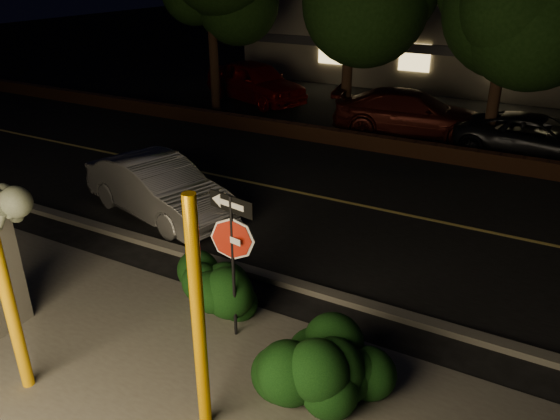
# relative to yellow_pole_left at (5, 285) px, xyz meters

# --- Properties ---
(ground) EXTENTS (90.00, 90.00, 0.00)m
(ground) POSITION_rel_yellow_pole_left_xyz_m (1.44, 11.24, -1.69)
(ground) COLOR black
(ground) RESTS_ON ground
(patio) EXTENTS (14.00, 6.00, 0.02)m
(patio) POSITION_rel_yellow_pole_left_xyz_m (1.44, 0.24, -1.68)
(patio) COLOR #4C4944
(patio) RESTS_ON ground
(road) EXTENTS (80.00, 8.00, 0.01)m
(road) POSITION_rel_yellow_pole_left_xyz_m (1.44, 8.24, -1.69)
(road) COLOR black
(road) RESTS_ON ground
(lane_marking) EXTENTS (80.00, 0.12, 0.00)m
(lane_marking) POSITION_rel_yellow_pole_left_xyz_m (1.44, 8.24, -1.68)
(lane_marking) COLOR #CFB353
(lane_marking) RESTS_ON road
(curb) EXTENTS (80.00, 0.25, 0.12)m
(curb) POSITION_rel_yellow_pole_left_xyz_m (1.44, 4.14, -1.63)
(curb) COLOR #4C4944
(curb) RESTS_ON ground
(brick_wall) EXTENTS (40.00, 0.35, 0.50)m
(brick_wall) POSITION_rel_yellow_pole_left_xyz_m (1.44, 12.54, -1.44)
(brick_wall) COLOR #432415
(brick_wall) RESTS_ON ground
(parking_lot) EXTENTS (40.00, 12.00, 0.01)m
(parking_lot) POSITION_rel_yellow_pole_left_xyz_m (1.44, 18.24, -1.69)
(parking_lot) COLOR black
(parking_lot) RESTS_ON ground
(building) EXTENTS (22.00, 10.20, 4.00)m
(building) POSITION_rel_yellow_pole_left_xyz_m (1.44, 26.22, 0.31)
(building) COLOR slate
(building) RESTS_ON ground
(yellow_pole_left) EXTENTS (0.17, 0.17, 3.39)m
(yellow_pole_left) POSITION_rel_yellow_pole_left_xyz_m (0.00, 0.00, 0.00)
(yellow_pole_left) COLOR #FFB10A
(yellow_pole_left) RESTS_ON ground
(yellow_pole_right) EXTENTS (0.17, 0.17, 3.31)m
(yellow_pole_right) POSITION_rel_yellow_pole_left_xyz_m (2.67, 0.64, -0.04)
(yellow_pole_right) COLOR #EA9C00
(yellow_pole_right) RESTS_ON ground
(signpost) EXTENTS (0.83, 0.17, 2.48)m
(signpost) POSITION_rel_yellow_pole_left_xyz_m (2.00, 2.41, 0.07)
(signpost) COLOR black
(signpost) RESTS_ON ground
(hedge_center) EXTENTS (2.27, 1.57, 1.08)m
(hedge_center) POSITION_rel_yellow_pole_left_xyz_m (1.24, 2.73, -1.15)
(hedge_center) COLOR black
(hedge_center) RESTS_ON ground
(hedge_right) EXTENTS (1.99, 1.24, 1.22)m
(hedge_right) POSITION_rel_yellow_pole_left_xyz_m (3.48, 1.80, -1.08)
(hedge_right) COLOR black
(hedge_right) RESTS_ON ground
(hedge_far_right) EXTENTS (1.72, 1.32, 1.06)m
(hedge_far_right) POSITION_rel_yellow_pole_left_xyz_m (3.94, 2.06, -1.16)
(hedge_far_right) COLOR black
(hedge_far_right) RESTS_ON ground
(silver_sedan) EXTENTS (4.45, 2.49, 1.39)m
(silver_sedan) POSITION_rel_yellow_pole_left_xyz_m (-2.11, 5.46, -1.00)
(silver_sedan) COLOR silver
(silver_sedan) RESTS_ON ground
(parked_car_red) EXTENTS (5.43, 3.66, 1.72)m
(parked_car_red) POSITION_rel_yellow_pole_left_xyz_m (-6.02, 16.43, -0.84)
(parked_car_red) COLOR maroon
(parked_car_red) RESTS_ON ground
(parked_car_darkred) EXTENTS (5.66, 3.16, 1.55)m
(parked_car_darkred) POSITION_rel_yellow_pole_left_xyz_m (1.27, 14.69, -0.92)
(parked_car_darkred) COLOR #3D100C
(parked_car_darkred) RESTS_ON ground
(parked_car_dark) EXTENTS (4.87, 2.49, 1.32)m
(parked_car_dark) POSITION_rel_yellow_pole_left_xyz_m (5.31, 14.14, -1.03)
(parked_car_dark) COLOR black
(parked_car_dark) RESTS_ON ground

